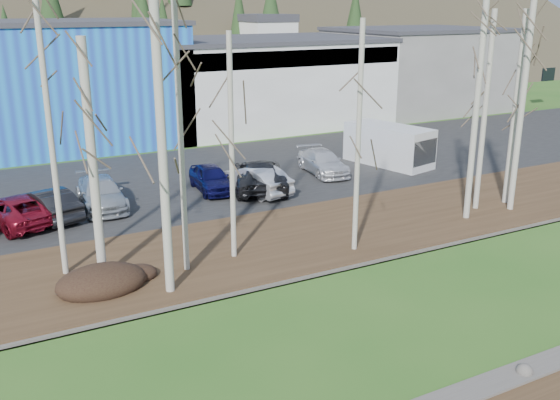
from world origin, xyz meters
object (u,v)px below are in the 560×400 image
car_5 (256,180)px  car_4 (211,178)px  car_2 (15,210)px  car_6 (259,175)px  car_7 (323,162)px  car_3 (101,193)px  car_1 (48,204)px  van_white (392,146)px

car_5 → car_4: bearing=-49.3°
car_2 → car_6: bearing=162.5°
car_5 → car_7: size_ratio=0.98×
car_6 → car_3: bearing=15.1°
car_6 → car_4: bearing=0.6°
car_2 → car_4: 9.47m
car_1 → car_6: 10.37m
car_4 → car_6: (2.31, -0.84, 0.09)m
car_2 → car_4: (9.44, 0.75, 0.02)m
car_5 → car_6: bearing=-137.2°
car_2 → car_5: (11.29, -0.72, 0.07)m
car_4 → van_white: bearing=5.6°
car_4 → van_white: size_ratio=0.70×
car_7 → car_3: bearing=-170.4°
car_6 → car_5: bearing=74.2°
car_2 → car_7: bearing=166.6°
car_1 → car_2: bearing=-11.4°
car_5 → van_white: size_ratio=0.77×
car_5 → car_7: bearing=-171.5°
car_1 → car_6: bearing=162.7°
car_1 → van_white: van_white is taller
car_7 → car_2: bearing=-168.4°
car_1 → car_4: car_1 is taller
car_1 → car_5: (9.91, -0.84, 0.02)m
car_6 → car_1: bearing=19.5°
car_5 → car_6: 0.78m
car_7 → car_5: bearing=-152.9°
car_5 → car_1: bearing=-15.5°
car_2 → car_5: car_5 is taller
car_4 → car_3: bearing=-174.0°
car_4 → car_6: car_6 is taller
car_2 → car_4: bearing=167.5°
car_2 → car_7: car_2 is taller
car_1 → car_7: 15.00m
car_2 → van_white: size_ratio=0.83×
car_3 → car_7: car_3 is taller
car_4 → car_5: 2.36m
car_4 → car_6: bearing=-14.7°
car_2 → car_4: size_ratio=1.19×
car_3 → van_white: size_ratio=0.83×
car_3 → car_5: 7.56m
car_3 → car_2: bearing=-166.7°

